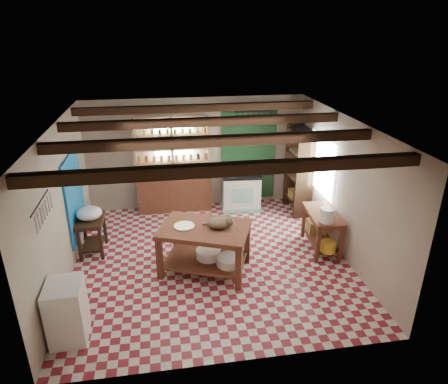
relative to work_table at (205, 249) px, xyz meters
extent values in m
cube|color=maroon|center=(0.14, 0.31, -0.44)|extent=(5.00, 5.00, 0.02)
cube|color=#46464B|center=(0.14, 0.31, 2.17)|extent=(5.00, 5.00, 0.02)
cube|color=#B9A795|center=(0.14, 2.81, 0.87)|extent=(5.00, 0.04, 2.60)
cube|color=#B9A795|center=(0.14, -2.19, 0.87)|extent=(5.00, 0.04, 2.60)
cube|color=#B9A795|center=(-2.36, 0.31, 0.87)|extent=(0.04, 5.00, 2.60)
cube|color=#B9A795|center=(2.64, 0.31, 0.87)|extent=(0.04, 5.00, 2.60)
cube|color=#382113|center=(0.14, 0.31, 2.05)|extent=(5.00, 3.80, 0.15)
cube|color=#1870BA|center=(-2.33, 1.21, 0.67)|extent=(0.04, 1.40, 1.60)
cube|color=#1B4423|center=(1.39, 2.78, 0.82)|extent=(1.30, 0.04, 2.30)
cube|color=silver|center=(-0.36, 2.79, 1.27)|extent=(0.90, 0.02, 0.80)
cube|color=silver|center=(2.62, 1.31, 0.97)|extent=(0.02, 1.30, 1.20)
cube|color=black|center=(-2.30, -0.89, 1.35)|extent=(0.06, 0.90, 0.28)
cube|color=black|center=(1.39, 2.36, 1.75)|extent=(0.86, 0.12, 0.36)
cube|color=tan|center=(-0.41, 2.62, 0.67)|extent=(1.70, 0.34, 2.20)
cube|color=#382113|center=(2.42, 2.11, 0.57)|extent=(0.40, 0.86, 2.00)
cube|color=brown|center=(0.00, 0.00, 0.00)|extent=(1.78, 1.50, 0.86)
cube|color=beige|center=(1.15, 2.46, 0.01)|extent=(0.94, 0.67, 0.87)
cube|color=#382113|center=(-2.06, 0.95, -0.07)|extent=(0.49, 0.71, 0.71)
cube|color=white|center=(-2.08, -1.36, 0.01)|extent=(0.50, 0.60, 0.87)
cube|color=brown|center=(2.32, 0.36, -0.04)|extent=(0.63, 1.12, 0.78)
ellipsoid|color=#7C6548|center=(0.25, -0.05, 0.52)|extent=(0.46, 0.38, 0.18)
cylinder|color=#B8B8C0|center=(-0.34, 0.08, 0.44)|extent=(0.46, 0.46, 0.02)
cylinder|color=white|center=(0.06, 0.03, -0.12)|extent=(0.58, 0.58, 0.16)
cylinder|color=white|center=(0.38, -0.26, -0.13)|extent=(0.55, 0.55, 0.15)
cylinder|color=#B8B8C0|center=(0.90, 2.48, 0.56)|extent=(0.22, 0.22, 0.24)
cylinder|color=black|center=(1.25, 2.45, 0.55)|extent=(0.18, 0.18, 0.21)
ellipsoid|color=white|center=(-2.06, 0.95, 0.40)|extent=(0.47, 0.47, 0.24)
cylinder|color=white|center=(2.24, 0.01, 0.48)|extent=(0.29, 0.29, 0.27)
cube|color=#A08040|center=(2.34, 0.66, -0.10)|extent=(0.38, 0.31, 0.25)
cylinder|color=gold|center=(2.28, -0.09, -0.12)|extent=(0.30, 0.30, 0.20)
camera|label=1|loc=(-0.65, -6.07, 3.69)|focal=32.00mm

